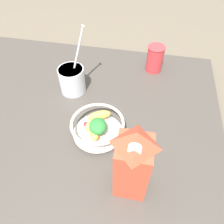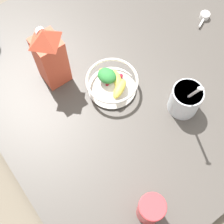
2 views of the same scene
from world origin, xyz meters
name	(u,v)px [view 1 (image 1 of 2)]	position (x,y,z in m)	size (l,w,h in m)	color
ground_plane	(61,140)	(0.00, 0.00, 0.00)	(6.00, 6.00, 0.00)	#665B4C
countertop	(60,137)	(0.00, 0.00, 0.02)	(1.14, 1.14, 0.04)	#47423D
fruit_bowl	(97,127)	(0.14, 0.03, 0.08)	(0.18, 0.18, 0.09)	silver
milk_carton	(133,163)	(0.27, -0.14, 0.17)	(0.09, 0.09, 0.25)	#CC4C33
yogurt_tub	(72,79)	(-0.02, 0.23, 0.10)	(0.11, 0.12, 0.26)	silver
drinking_cup	(155,58)	(0.30, 0.43, 0.10)	(0.08, 0.08, 0.12)	#DB383D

